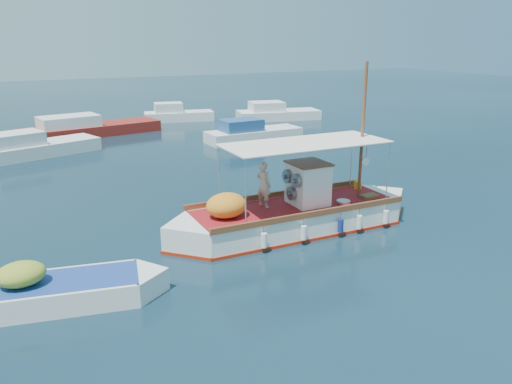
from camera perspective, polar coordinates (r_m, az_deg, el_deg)
name	(u,v)px	position (r m, az deg, el deg)	size (l,w,h in m)	color
ground	(276,231)	(18.88, 2.35, -4.53)	(160.00, 160.00, 0.00)	black
fishing_caique	(294,216)	(18.93, 4.36, -2.70)	(10.43, 3.08, 6.36)	white
dinghy	(53,294)	(14.94, -22.23, -10.70)	(6.08, 2.62, 1.51)	white
bg_boat_nw	(31,149)	(33.63, -24.29, 4.53)	(7.94, 4.60, 1.80)	silver
bg_boat_n	(86,129)	(39.48, -18.82, 6.81)	(10.54, 4.54, 1.80)	maroon
bg_boat_ne	(251,134)	(35.46, -0.54, 6.63)	(6.96, 2.42, 1.80)	silver
bg_boat_e	(276,114)	(45.16, 2.28, 8.90)	(7.67, 4.06, 1.80)	silver
bg_boat_far_n	(177,115)	(44.88, -9.04, 8.66)	(6.21, 3.19, 1.80)	silver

